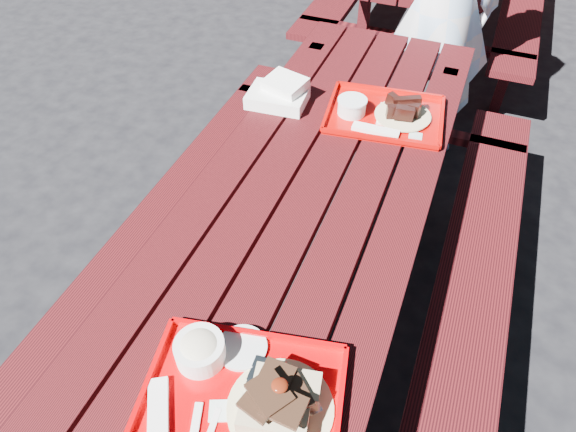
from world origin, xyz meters
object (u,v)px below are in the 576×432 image
at_px(picnic_table_near, 304,240).
at_px(near_tray, 243,388).
at_px(person, 442,9).
at_px(far_tray, 383,113).

distance_m(picnic_table_near, near_tray, 0.70).
bearing_deg(near_tray, picnic_table_near, 97.83).
bearing_deg(picnic_table_near, person, 83.19).
xyz_separation_m(picnic_table_near, near_tray, (0.09, -0.65, 0.22)).
distance_m(picnic_table_near, far_tray, 0.57).
xyz_separation_m(near_tray, person, (0.08, 2.09, 0.02)).
relative_size(picnic_table_near, person, 1.49).
bearing_deg(far_tray, picnic_table_near, -102.39).
distance_m(near_tray, person, 2.09).
bearing_deg(picnic_table_near, near_tray, -82.17).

